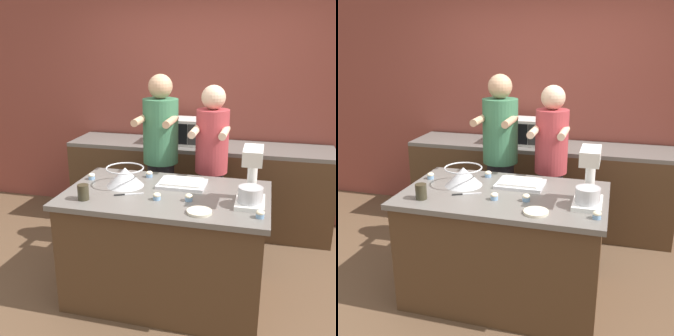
{
  "view_description": "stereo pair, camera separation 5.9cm",
  "coord_description": "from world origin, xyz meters",
  "views": [
    {
      "loc": [
        0.69,
        -2.68,
        1.95
      ],
      "look_at": [
        0.0,
        0.05,
        1.06
      ],
      "focal_mm": 42.0,
      "sensor_mm": 36.0,
      "label": 1
    },
    {
      "loc": [
        0.75,
        -2.66,
        1.95
      ],
      "look_at": [
        0.0,
        0.05,
        1.06
      ],
      "focal_mm": 42.0,
      "sensor_mm": 36.0,
      "label": 2
    }
  ],
  "objects": [
    {
      "name": "microwave_oven",
      "position": [
        -0.21,
        1.37,
        1.07
      ],
      "size": [
        0.47,
        0.33,
        0.27
      ],
      "color": "silver",
      "rests_on": "back_counter"
    },
    {
      "name": "drinking_glass",
      "position": [
        -0.54,
        -0.28,
        0.94
      ],
      "size": [
        0.08,
        0.08,
        0.11
      ],
      "color": "#332D1E",
      "rests_on": "island_counter"
    },
    {
      "name": "back_counter",
      "position": [
        0.0,
        1.37,
        0.47
      ],
      "size": [
        2.8,
        0.6,
        0.93
      ],
      "color": "#4C331E",
      "rests_on": "ground_plane"
    },
    {
      "name": "cupcake_2",
      "position": [
        0.7,
        -0.29,
        0.91
      ],
      "size": [
        0.06,
        0.06,
        0.05
      ],
      "color": "#759EC6",
      "rests_on": "island_counter"
    },
    {
      "name": "cupcake_1",
      "position": [
        -0.23,
        0.32,
        0.91
      ],
      "size": [
        0.06,
        0.06,
        0.05
      ],
      "color": "#759EC6",
      "rests_on": "island_counter"
    },
    {
      "name": "cupcake_0",
      "position": [
        0.62,
        0.17,
        0.91
      ],
      "size": [
        0.06,
        0.06,
        0.05
      ],
      "color": "#759EC6",
      "rests_on": "island_counter"
    },
    {
      "name": "person_right",
      "position": [
        0.23,
        0.73,
        0.87
      ],
      "size": [
        0.31,
        0.49,
        1.62
      ],
      "color": "#232328",
      "rests_on": "ground_plane"
    },
    {
      "name": "baking_tray",
      "position": [
        0.08,
        0.18,
        0.9
      ],
      "size": [
        0.37,
        0.28,
        0.04
      ],
      "color": "silver",
      "rests_on": "island_counter"
    },
    {
      "name": "cupcake_4",
      "position": [
        -0.68,
        0.14,
        0.91
      ],
      "size": [
        0.06,
        0.06,
        0.05
      ],
      "color": "#759EC6",
      "rests_on": "island_counter"
    },
    {
      "name": "cupcake_3",
      "position": [
        -0.03,
        -0.16,
        0.91
      ],
      "size": [
        0.06,
        0.06,
        0.05
      ],
      "color": "#759EC6",
      "rests_on": "island_counter"
    },
    {
      "name": "person_left",
      "position": [
        -0.25,
        0.74,
        0.9
      ],
      "size": [
        0.34,
        0.5,
        1.7
      ],
      "color": "#232328",
      "rests_on": "ground_plane"
    },
    {
      "name": "back_wall",
      "position": [
        0.0,
        1.72,
        1.35
      ],
      "size": [
        10.0,
        0.06,
        2.7
      ],
      "color": "brown",
      "rests_on": "ground_plane"
    },
    {
      "name": "cupcake_5",
      "position": [
        0.2,
        -0.12,
        0.91
      ],
      "size": [
        0.06,
        0.06,
        0.05
      ],
      "color": "#759EC6",
      "rests_on": "island_counter"
    },
    {
      "name": "small_plate",
      "position": [
        0.31,
        -0.31,
        0.89
      ],
      "size": [
        0.17,
        0.17,
        0.02
      ],
      "color": "beige",
      "rests_on": "island_counter"
    },
    {
      "name": "ground_plane",
      "position": [
        0.0,
        0.0,
        0.0
      ],
      "size": [
        16.0,
        16.0,
        0.0
      ],
      "primitive_type": "plane",
      "color": "brown"
    },
    {
      "name": "island_counter",
      "position": [
        0.0,
        0.0,
        0.44
      ],
      "size": [
        1.53,
        0.92,
        0.88
      ],
      "color": "#4C331E",
      "rests_on": "ground_plane"
    },
    {
      "name": "stand_mixer",
      "position": [
        0.62,
        -0.08,
        1.06
      ],
      "size": [
        0.2,
        0.3,
        0.41
      ],
      "color": "white",
      "rests_on": "island_counter"
    },
    {
      "name": "knife",
      "position": [
        -0.27,
        -0.12,
        0.89
      ],
      "size": [
        0.2,
        0.11,
        0.01
      ],
      "color": "#BCBCC1",
      "rests_on": "island_counter"
    },
    {
      "name": "mixing_bowl",
      "position": [
        -0.36,
        0.07,
        0.96
      ],
      "size": [
        0.3,
        0.3,
        0.15
      ],
      "color": "#BCBCC1",
      "rests_on": "island_counter"
    }
  ]
}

